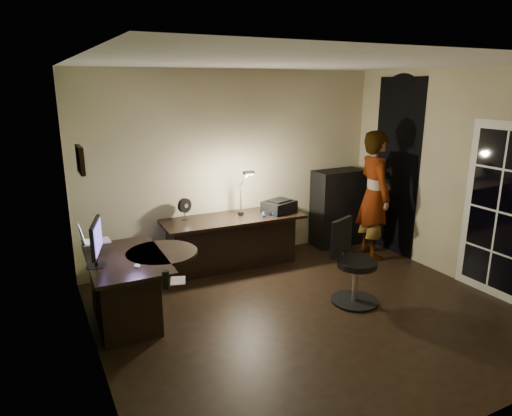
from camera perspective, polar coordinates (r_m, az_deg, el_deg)
name	(u,v)px	position (r m, az deg, el deg)	size (l,w,h in m)	color
floor	(310,314)	(5.31, 6.80, -13.03)	(4.50, 4.00, 0.01)	black
ceiling	(319,62)	(4.68, 7.89, 17.59)	(4.50, 4.00, 0.01)	silver
wall_back	(235,167)	(6.53, -2.66, 5.09)	(4.50, 0.01, 2.70)	tan
wall_front	(483,262)	(3.44, 26.53, -6.06)	(4.50, 0.01, 2.70)	tan
wall_left	(89,228)	(4.04, -20.20, -2.32)	(0.01, 4.00, 2.70)	tan
wall_right	(462,178)	(6.35, 24.40, 3.44)	(0.01, 4.00, 2.70)	tan
green_wall_overlay	(90,227)	(4.04, -19.99, -2.29)	(0.00, 4.00, 2.70)	#4C6628
arched_doorway	(396,168)	(7.11, 17.09, 4.85)	(0.01, 0.90, 2.60)	black
french_door	(498,211)	(6.08, 27.97, -0.38)	(0.02, 0.92, 2.10)	white
framed_picture	(80,160)	(4.37, -21.13, 5.63)	(0.04, 0.30, 0.25)	black
desk_left	(128,289)	(5.18, -15.66, -9.73)	(0.78, 1.26, 0.73)	black
desk_right	(234,242)	(6.38, -2.77, -4.32)	(1.96, 0.68, 0.73)	black
cabinet	(337,208)	(7.36, 10.14, 0.06)	(0.80, 0.40, 1.20)	black
laptop_stand	(97,245)	(5.41, -19.31, -4.43)	(0.21, 0.18, 0.09)	silver
laptop	(95,233)	(5.36, -19.45, -2.94)	(0.31, 0.29, 0.22)	silver
monitor	(95,251)	(4.86, -19.46, -5.06)	(0.10, 0.52, 0.35)	black
mouse	(137,266)	(4.77, -14.66, -7.03)	(0.06, 0.09, 0.03)	silver
phone	(178,253)	(5.06, -9.74, -5.61)	(0.07, 0.14, 0.01)	black
pen	(164,261)	(4.88, -11.44, -6.46)	(0.01, 0.15, 0.01)	black
speaker	(166,280)	(4.23, -11.20, -8.76)	(0.07, 0.07, 0.17)	black
notepad	(178,281)	(4.39, -9.73, -8.94)	(0.14, 0.19, 0.01)	silver
desk_fan	(185,209)	(6.19, -8.92, -0.14)	(0.20, 0.11, 0.30)	black
headphones	(268,214)	(6.30, 1.49, -0.72)	(0.19, 0.08, 0.09)	#134899
printer	(279,206)	(6.49, 2.90, 0.21)	(0.43, 0.33, 0.19)	black
desk_lamp	(241,191)	(6.26, -1.94, 2.18)	(0.18, 0.33, 0.72)	black
office_chair	(357,263)	(5.45, 12.48, -6.76)	(0.55, 0.55, 0.99)	black
person	(374,195)	(6.85, 14.56, 1.56)	(0.67, 0.45, 1.87)	#D8A88C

